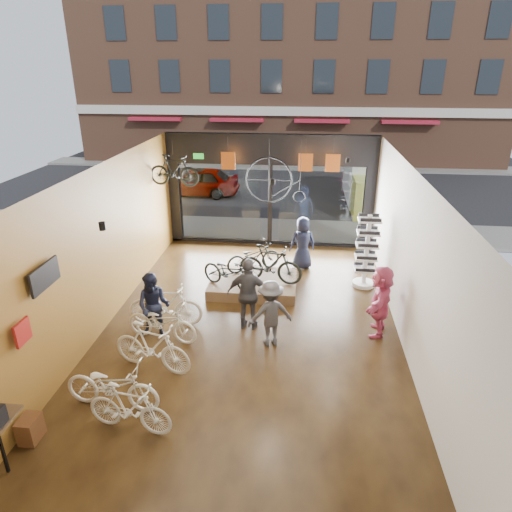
# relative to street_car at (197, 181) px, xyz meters

# --- Properties ---
(ground_plane) EXTENTS (7.00, 12.00, 0.04)m
(ground_plane) POSITION_rel_street_car_xyz_m (3.98, -12.00, -0.70)
(ground_plane) COLOR black
(ground_plane) RESTS_ON ground
(ceiling) EXTENTS (7.00, 12.00, 0.04)m
(ceiling) POSITION_rel_street_car_xyz_m (3.98, -12.00, 3.14)
(ceiling) COLOR black
(ceiling) RESTS_ON ground
(wall_left) EXTENTS (0.04, 12.00, 3.80)m
(wall_left) POSITION_rel_street_car_xyz_m (0.46, -12.00, 1.22)
(wall_left) COLOR brown
(wall_left) RESTS_ON ground
(wall_right) EXTENTS (0.04, 12.00, 3.80)m
(wall_right) POSITION_rel_street_car_xyz_m (7.50, -12.00, 1.22)
(wall_right) COLOR beige
(wall_right) RESTS_ON ground
(wall_back) EXTENTS (7.00, 0.04, 3.80)m
(wall_back) POSITION_rel_street_car_xyz_m (3.98, -18.02, 1.22)
(wall_back) COLOR beige
(wall_back) RESTS_ON ground
(storefront) EXTENTS (7.00, 0.26, 3.80)m
(storefront) POSITION_rel_street_car_xyz_m (3.98, -6.00, 1.22)
(storefront) COLOR black
(storefront) RESTS_ON ground
(exit_sign) EXTENTS (0.35, 0.06, 0.18)m
(exit_sign) POSITION_rel_street_car_xyz_m (1.58, -6.12, 2.37)
(exit_sign) COLOR #198C26
(exit_sign) RESTS_ON storefront
(street_road) EXTENTS (30.00, 18.00, 0.02)m
(street_road) POSITION_rel_street_car_xyz_m (3.98, 3.00, -0.69)
(street_road) COLOR black
(street_road) RESTS_ON ground
(sidewalk_near) EXTENTS (30.00, 2.40, 0.12)m
(sidewalk_near) POSITION_rel_street_car_xyz_m (3.98, -4.80, -0.62)
(sidewalk_near) COLOR slate
(sidewalk_near) RESTS_ON ground
(sidewalk_far) EXTENTS (30.00, 2.00, 0.12)m
(sidewalk_far) POSITION_rel_street_car_xyz_m (3.98, 7.00, -0.62)
(sidewalk_far) COLOR slate
(sidewalk_far) RESTS_ON ground
(opposite_building) EXTENTS (26.00, 5.00, 14.00)m
(opposite_building) POSITION_rel_street_car_xyz_m (3.98, 9.50, 6.32)
(opposite_building) COLOR brown
(opposite_building) RESTS_ON ground
(street_car) EXTENTS (3.98, 1.60, 1.36)m
(street_car) POSITION_rel_street_car_xyz_m (0.00, 0.00, 0.00)
(street_car) COLOR gray
(street_car) RESTS_ON street_road
(box_truck) EXTENTS (2.02, 6.05, 2.38)m
(box_truck) POSITION_rel_street_car_xyz_m (8.07, -1.00, 0.51)
(box_truck) COLOR silver
(box_truck) RESTS_ON street_road
(floor_bike_1) EXTENTS (1.61, 0.67, 0.94)m
(floor_bike_1) POSITION_rel_street_car_xyz_m (2.31, -15.20, -0.21)
(floor_bike_1) COLOR beige
(floor_bike_1) RESTS_ON ground_plane
(floor_bike_2) EXTENTS (1.87, 0.80, 0.96)m
(floor_bike_2) POSITION_rel_street_car_xyz_m (1.79, -14.67, -0.20)
(floor_bike_2) COLOR beige
(floor_bike_2) RESTS_ON ground_plane
(floor_bike_3) EXTENTS (1.84, 0.94, 1.07)m
(floor_bike_3) POSITION_rel_street_car_xyz_m (2.15, -13.48, -0.15)
(floor_bike_3) COLOR beige
(floor_bike_3) RESTS_ON ground_plane
(floor_bike_4) EXTENTS (1.81, 0.94, 0.90)m
(floor_bike_4) POSITION_rel_street_car_xyz_m (2.02, -12.39, -0.23)
(floor_bike_4) COLOR beige
(floor_bike_4) RESTS_ON ground_plane
(floor_bike_5) EXTENTS (1.81, 0.59, 1.07)m
(floor_bike_5) POSITION_rel_street_car_xyz_m (1.93, -11.75, -0.14)
(floor_bike_5) COLOR beige
(floor_bike_5) RESTS_ON ground_plane
(display_platform) EXTENTS (2.40, 1.80, 0.30)m
(display_platform) POSITION_rel_street_car_xyz_m (3.81, -9.62, -0.53)
(display_platform) COLOR #513322
(display_platform) RESTS_ON ground_plane
(display_bike_left) EXTENTS (1.79, 1.37, 0.91)m
(display_bike_left) POSITION_rel_street_car_xyz_m (3.22, -10.21, 0.07)
(display_bike_left) COLOR black
(display_bike_left) RESTS_ON display_platform
(display_bike_mid) EXTENTS (1.85, 0.86, 1.07)m
(display_bike_mid) POSITION_rel_street_car_xyz_m (4.29, -9.74, 0.16)
(display_bike_mid) COLOR black
(display_bike_mid) RESTS_ON display_platform
(display_bike_right) EXTENTS (1.70, 1.29, 0.86)m
(display_bike_right) POSITION_rel_street_car_xyz_m (3.74, -9.01, 0.05)
(display_bike_right) COLOR black
(display_bike_right) RESTS_ON display_platform
(customer_1) EXTENTS (0.78, 0.61, 1.60)m
(customer_1) POSITION_rel_street_car_xyz_m (1.83, -12.27, 0.12)
(customer_1) COLOR #161C33
(customer_1) RESTS_ON ground_plane
(customer_2) EXTENTS (1.08, 0.52, 1.79)m
(customer_2) POSITION_rel_street_car_xyz_m (3.94, -11.66, 0.22)
(customer_2) COLOR #3F3F44
(customer_2) RESTS_ON ground_plane
(customer_3) EXTENTS (1.15, 0.90, 1.57)m
(customer_3) POSITION_rel_street_car_xyz_m (4.50, -12.30, 0.11)
(customer_3) COLOR #3F3F44
(customer_3) RESTS_ON ground_plane
(customer_4) EXTENTS (0.90, 0.69, 1.64)m
(customer_4) POSITION_rel_street_car_xyz_m (5.15, -7.99, 0.14)
(customer_4) COLOR #161C33
(customer_4) RESTS_ON ground_plane
(customer_5) EXTENTS (0.86, 1.67, 1.72)m
(customer_5) POSITION_rel_street_car_xyz_m (6.98, -11.57, 0.18)
(customer_5) COLOR #CC4C72
(customer_5) RESTS_ON ground_plane
(sunglasses_rack) EXTENTS (0.74, 0.67, 2.12)m
(sunglasses_rack) POSITION_rel_street_car_xyz_m (6.93, -9.06, 0.38)
(sunglasses_rack) COLOR white
(sunglasses_rack) RESTS_ON ground_plane
(wall_merch) EXTENTS (0.40, 2.40, 2.60)m
(wall_merch) POSITION_rel_street_car_xyz_m (0.60, -15.50, 0.62)
(wall_merch) COLOR navy
(wall_merch) RESTS_ON wall_left
(penny_farthing) EXTENTS (1.82, 0.06, 1.46)m
(penny_farthing) POSITION_rel_street_car_xyz_m (4.33, -7.16, 1.82)
(penny_farthing) COLOR black
(penny_farthing) RESTS_ON ceiling
(hung_bike) EXTENTS (1.63, 0.66, 0.95)m
(hung_bike) POSITION_rel_street_car_xyz_m (1.20, -7.80, 2.25)
(hung_bike) COLOR black
(hung_bike) RESTS_ON ceiling
(jersey_left) EXTENTS (0.45, 0.03, 0.55)m
(jersey_left) POSITION_rel_street_car_xyz_m (2.69, -6.80, 2.37)
(jersey_left) COLOR #CC5919
(jersey_left) RESTS_ON ceiling
(jersey_mid) EXTENTS (0.45, 0.03, 0.55)m
(jersey_mid) POSITION_rel_street_car_xyz_m (5.13, -6.80, 2.37)
(jersey_mid) COLOR #CC5919
(jersey_mid) RESTS_ON ceiling
(jersey_right) EXTENTS (0.45, 0.03, 0.55)m
(jersey_right) POSITION_rel_street_car_xyz_m (5.97, -6.80, 2.37)
(jersey_right) COLOR #CC5919
(jersey_right) RESTS_ON ceiling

